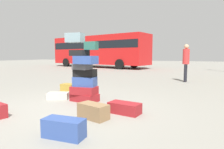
% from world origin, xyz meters
% --- Properties ---
extents(ground_plane, '(80.00, 80.00, 0.00)m').
position_xyz_m(ground_plane, '(0.00, 0.00, 0.00)').
color(ground_plane, gray).
extents(suitcase_tower, '(1.02, 0.63, 1.84)m').
position_xyz_m(suitcase_tower, '(-0.03, 0.53, 0.74)').
color(suitcase_tower, maroon).
rests_on(suitcase_tower, ground).
extents(suitcase_tan_foreground_near, '(0.70, 0.38, 0.25)m').
position_xyz_m(suitcase_tan_foreground_near, '(-1.31, 1.65, 0.12)').
color(suitcase_tan_foreground_near, '#B28C33').
rests_on(suitcase_tan_foreground_near, ground).
extents(suitcase_maroon_behind_tower, '(0.71, 0.43, 0.23)m').
position_xyz_m(suitcase_maroon_behind_tower, '(1.37, -0.03, 0.12)').
color(suitcase_maroon_behind_tower, maroon).
rests_on(suitcase_maroon_behind_tower, ground).
extents(suitcase_brown_upright_blue, '(0.67, 0.44, 0.29)m').
position_xyz_m(suitcase_brown_upright_blue, '(0.94, -0.61, 0.15)').
color(suitcase_brown_upright_blue, olive).
rests_on(suitcase_brown_upright_blue, ground).
extents(suitcase_cream_white_trunk, '(0.67, 0.55, 0.18)m').
position_xyz_m(suitcase_cream_white_trunk, '(-0.85, 0.45, 0.09)').
color(suitcase_cream_white_trunk, beige).
rests_on(suitcase_cream_white_trunk, ground).
extents(suitcase_navy_left_side, '(0.66, 0.34, 0.29)m').
position_xyz_m(suitcase_navy_left_side, '(1.00, -1.58, 0.15)').
color(suitcase_navy_left_side, '#334F99').
rests_on(suitcase_navy_left_side, ground).
extents(person_bearded_onlooker, '(0.30, 0.34, 1.75)m').
position_xyz_m(person_bearded_onlooker, '(2.07, 5.88, 1.04)').
color(person_bearded_onlooker, black).
rests_on(person_bearded_onlooker, ground).
extents(parked_bus, '(11.26, 4.62, 3.15)m').
position_xyz_m(parked_bus, '(-7.19, 14.03, 1.84)').
color(parked_bus, red).
rests_on(parked_bus, ground).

